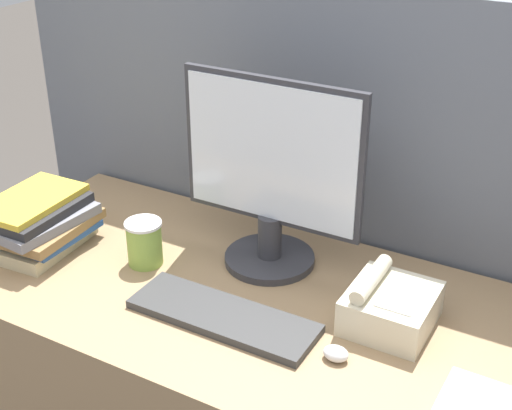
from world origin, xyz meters
name	(u,v)px	position (x,y,z in m)	size (l,w,h in m)	color
cubicle_panel_rear	(326,241)	(0.00, 0.77, 0.73)	(2.03, 0.04, 1.45)	slate
monitor	(271,181)	(-0.06, 0.53, 1.01)	(0.49, 0.24, 0.50)	#333338
keyboard	(223,316)	(-0.03, 0.25, 0.78)	(0.45, 0.15, 0.02)	#333333
mouse	(336,354)	(0.26, 0.25, 0.79)	(0.06, 0.04, 0.03)	silver
coffee_cup	(144,243)	(-0.34, 0.36, 0.83)	(0.10, 0.10, 0.12)	#8CB247
book_stack	(37,222)	(-0.64, 0.29, 0.85)	(0.25, 0.30, 0.15)	#C6B78C
desk_telephone	(390,306)	(0.31, 0.42, 0.82)	(0.19, 0.21, 0.12)	beige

